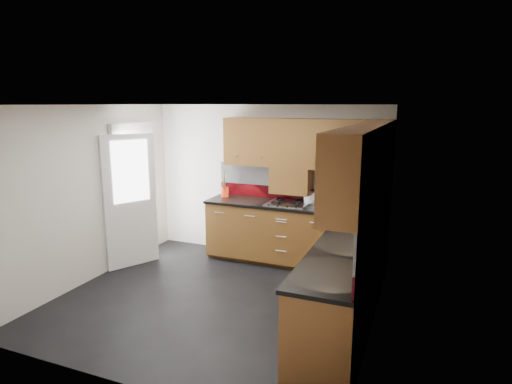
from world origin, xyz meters
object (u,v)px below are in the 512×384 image
at_px(utensil_pot, 225,191).
at_px(food_processor, 361,212).
at_px(gas_hob, 287,203).
at_px(toaster, 315,198).

xyz_separation_m(utensil_pot, food_processor, (2.27, -0.74, 0.04)).
bearing_deg(utensil_pot, gas_hob, -6.78).
distance_m(toaster, food_processor, 1.08).
bearing_deg(food_processor, utensil_pot, 162.00).
relative_size(utensil_pot, toaster, 1.34).
bearing_deg(utensil_pot, toaster, 0.23).
relative_size(gas_hob, toaster, 1.82).
xyz_separation_m(toaster, food_processor, (0.78, -0.74, 0.04)).
xyz_separation_m(gas_hob, toaster, (0.39, 0.14, 0.08)).
height_order(gas_hob, toaster, toaster).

